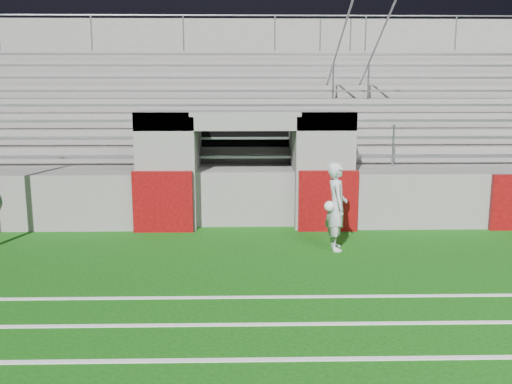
{
  "coord_description": "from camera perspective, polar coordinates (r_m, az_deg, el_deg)",
  "views": [
    {
      "loc": [
        -0.04,
        -9.21,
        3.2
      ],
      "look_at": [
        0.2,
        1.8,
        1.1
      ],
      "focal_mm": 40.0,
      "sensor_mm": 36.0,
      "label": 1
    }
  ],
  "objects": [
    {
      "name": "ground",
      "position": [
        9.75,
        -0.96,
        -8.37
      ],
      "size": [
        90.0,
        90.0,
        0.0
      ],
      "primitive_type": "plane",
      "color": "#104A0C",
      "rests_on": "ground"
    },
    {
      "name": "stadium_structure",
      "position": [
        17.26,
        -1.11,
        5.12
      ],
      "size": [
        26.0,
        8.48,
        5.42
      ],
      "color": "slate",
      "rests_on": "ground"
    },
    {
      "name": "goalkeeper_with_ball",
      "position": [
        11.14,
        8.05,
        -1.42
      ],
      "size": [
        0.47,
        0.63,
        1.73
      ],
      "color": "#B9BEC3",
      "rests_on": "ground"
    }
  ]
}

